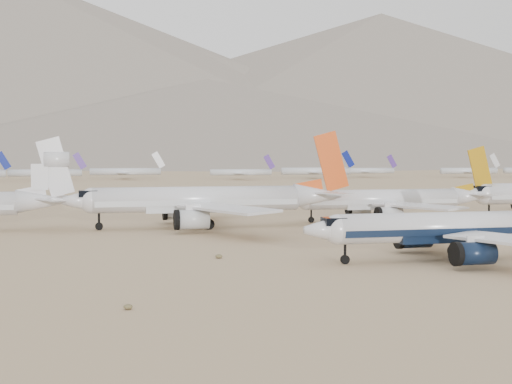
% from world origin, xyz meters
% --- Properties ---
extents(ground, '(7000.00, 7000.00, 0.00)m').
position_xyz_m(ground, '(0.00, 0.00, 0.00)').
color(ground, '#927A55').
rests_on(ground, ground).
extents(main_airliner, '(44.14, 43.11, 15.58)m').
position_xyz_m(main_airliner, '(1.85, 5.73, 4.28)').
color(main_airliner, silver).
rests_on(main_airliner, ground).
extents(row2_gold_tail, '(44.69, 43.71, 15.91)m').
position_xyz_m(row2_gold_tail, '(14.82, 59.83, 4.45)').
color(row2_gold_tail, silver).
rests_on(row2_gold_tail, ground).
extents(row2_orange_tail, '(52.61, 51.46, 18.77)m').
position_xyz_m(row2_orange_tail, '(-24.81, 55.02, 5.27)').
color(row2_orange_tail, silver).
rests_on(row2_orange_tail, ground).
extents(distant_storage_row, '(624.02, 64.03, 14.25)m').
position_xyz_m(distant_storage_row, '(42.20, 318.79, 4.33)').
color(distant_storage_row, silver).
rests_on(distant_storage_row, ground).
extents(mountain_range, '(7354.00, 3024.00, 470.00)m').
position_xyz_m(mountain_range, '(70.18, 1648.01, 190.32)').
color(mountain_range, slate).
rests_on(mountain_range, ground).
extents(foothills, '(4637.50, 1395.00, 155.00)m').
position_xyz_m(foothills, '(526.68, 1100.00, 67.15)').
color(foothills, slate).
rests_on(foothills, ground).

